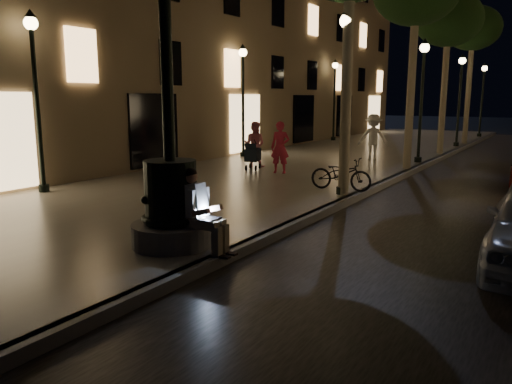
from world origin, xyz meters
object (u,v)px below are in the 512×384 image
Objects in this scene: fountain_lamppost at (171,188)px; pedestrian_red at (280,147)px; lamp_curb_a at (345,78)px; lamp_left_a at (35,79)px; seated_man_laptop at (199,208)px; lamp_left_b at (243,86)px; lamp_curb_d at (483,90)px; stroller at (253,155)px; lamp_left_c at (335,90)px; lamp_curb_c at (460,88)px; pedestrian_white at (373,137)px; pedestrian_pink at (255,144)px; tree_third at (449,21)px; tree_far at (473,29)px; lamp_curb_b at (422,85)px; bicycle at (341,174)px.

fountain_lamppost is 8.85m from pedestrian_red.
lamp_curb_a is 8.15m from lamp_left_a.
lamp_left_b reaches higher than seated_man_laptop.
stroller is (-4.50, -21.33, -2.50)m from lamp_curb_d.
lamp_left_c is at bearing 106.22° from fountain_lamppost.
pedestrian_white is at bearing -102.02° from lamp_curb_c.
pedestrian_pink is at bearing -49.84° from lamp_left_b.
lamp_curb_a is at bearing -90.00° from tree_third.
tree_far reaches higher than lamp_curb_b.
lamp_curb_c is 14.08m from pedestrian_red.
pedestrian_pink is at bearing -79.80° from lamp_left_c.
lamp_curb_c is (0.00, 4.00, -2.90)m from tree_third.
bicycle is at bearing 134.84° from pedestrian_pink.
fountain_lamppost reaches higher than bicycle.
lamp_left_a is 7.95m from pedestrian_pink.
tree_far is at bearing 89.60° from seated_man_laptop.
pedestrian_white is (5.32, -8.35, -2.09)m from lamp_left_c.
lamp_curb_d is 19.35m from lamp_left_b.
pedestrian_white is at bearing 43.41° from stroller.
lamp_curb_c is 2.75× the size of bicycle.
lamp_left_b reaches higher than stroller.
tree_far reaches higher than lamp_curb_c.
lamp_curb_d is 1.00× the size of lamp_left_c.
fountain_lamppost is 6.56m from bicycle.
lamp_left_c is at bearing 90.00° from lamp_left_a.
tree_far reaches higher than fountain_lamppost.
lamp_left_a reaches higher than seated_man_laptop.
stroller is (2.60, 6.67, -2.50)m from lamp_left_a.
seated_man_laptop reaches higher than stroller.
lamp_left_c reaches higher than bicycle.
pedestrian_red is at bearing -102.16° from tree_far.
fountain_lamppost is at bearing -92.23° from tree_third.
lamp_left_b is at bearing 90.00° from lamp_left_a.
seated_man_laptop is 14.09m from lamp_left_b.
lamp_curb_c is at bearing 0.00° from lamp_left_c.
lamp_left_a is 20.00m from lamp_left_c.
pedestrian_pink is at bearing 55.62° from bicycle.
lamp_curb_c is 12.26m from lamp_left_b.
fountain_lamppost is 6.37m from lamp_curb_a.
pedestrian_pink is (-1.54, 0.82, -0.04)m from pedestrian_red.
lamp_curb_b is at bearing 44.07° from pedestrian_red.
lamp_curb_c is 13.77m from pedestrian_pink.
fountain_lamppost is 1.08× the size of lamp_curb_c.
lamp_curb_a and lamp_left_c have the same top height.
lamp_left_c is at bearing 150.60° from tree_third.
stroller is at bearing -78.95° from lamp_left_c.
pedestrian_white reaches higher than bicycle.
pedestrian_white is at bearing 8.95° from bicycle.
tree_far is at bearing -4.26° from bicycle.
pedestrian_pink is at bearing 145.65° from lamp_curb_a.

